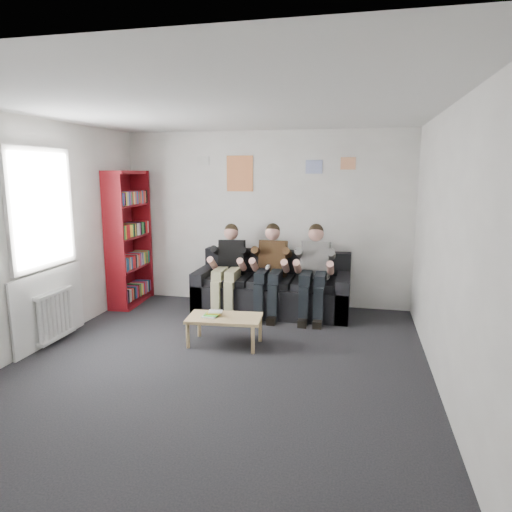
{
  "coord_description": "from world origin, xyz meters",
  "views": [
    {
      "loc": [
        1.43,
        -4.49,
        2.08
      ],
      "look_at": [
        0.13,
        1.3,
        0.98
      ],
      "focal_mm": 32.0,
      "sensor_mm": 36.0,
      "label": 1
    }
  ],
  "objects_px": {
    "person_left": "(228,269)",
    "person_right": "(314,272)",
    "coffee_table": "(225,320)",
    "person_middle": "(270,270)",
    "sofa": "(273,290)",
    "bookshelf": "(129,238)"
  },
  "relations": [
    {
      "from": "person_left",
      "to": "person_right",
      "type": "distance_m",
      "value": 1.27
    },
    {
      "from": "person_left",
      "to": "person_middle",
      "type": "height_order",
      "value": "person_middle"
    },
    {
      "from": "person_middle",
      "to": "person_right",
      "type": "relative_size",
      "value": 0.99
    },
    {
      "from": "coffee_table",
      "to": "person_middle",
      "type": "xyz_separation_m",
      "value": [
        0.31,
        1.28,
        0.36
      ]
    },
    {
      "from": "sofa",
      "to": "coffee_table",
      "type": "xyz_separation_m",
      "value": [
        -0.31,
        -1.49,
        -0.0
      ]
    },
    {
      "from": "sofa",
      "to": "coffee_table",
      "type": "bearing_deg",
      "value": -101.9
    },
    {
      "from": "person_middle",
      "to": "coffee_table",
      "type": "bearing_deg",
      "value": -103.44
    },
    {
      "from": "person_left",
      "to": "person_right",
      "type": "relative_size",
      "value": 0.98
    },
    {
      "from": "sofa",
      "to": "bookshelf",
      "type": "distance_m",
      "value": 2.39
    },
    {
      "from": "sofa",
      "to": "coffee_table",
      "type": "relative_size",
      "value": 2.57
    },
    {
      "from": "bookshelf",
      "to": "coffee_table",
      "type": "distance_m",
      "value": 2.52
    },
    {
      "from": "bookshelf",
      "to": "person_left",
      "type": "height_order",
      "value": "bookshelf"
    },
    {
      "from": "coffee_table",
      "to": "person_left",
      "type": "distance_m",
      "value": 1.37
    },
    {
      "from": "bookshelf",
      "to": "person_right",
      "type": "xyz_separation_m",
      "value": [
        2.91,
        -0.11,
        -0.38
      ]
    },
    {
      "from": "person_left",
      "to": "person_right",
      "type": "xyz_separation_m",
      "value": [
        1.27,
        -0.0,
        0.01
      ]
    },
    {
      "from": "sofa",
      "to": "coffee_table",
      "type": "height_order",
      "value": "sofa"
    },
    {
      "from": "person_left",
      "to": "person_right",
      "type": "height_order",
      "value": "person_right"
    },
    {
      "from": "person_middle",
      "to": "person_right",
      "type": "height_order",
      "value": "person_right"
    },
    {
      "from": "bookshelf",
      "to": "person_middle",
      "type": "distance_m",
      "value": 2.31
    },
    {
      "from": "coffee_table",
      "to": "person_middle",
      "type": "relative_size",
      "value": 0.66
    },
    {
      "from": "bookshelf",
      "to": "person_right",
      "type": "distance_m",
      "value": 2.94
    },
    {
      "from": "bookshelf",
      "to": "coffee_table",
      "type": "height_order",
      "value": "bookshelf"
    }
  ]
}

